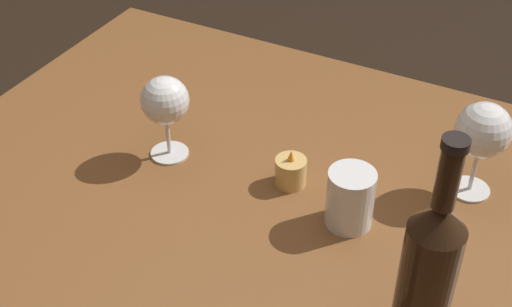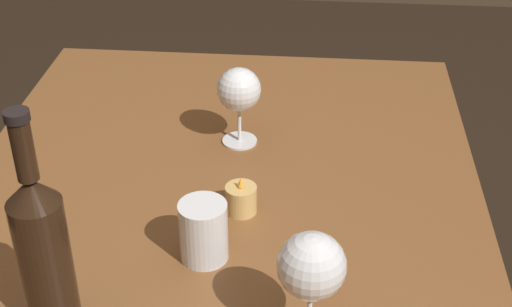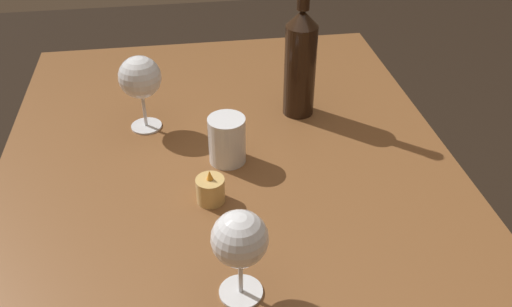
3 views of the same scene
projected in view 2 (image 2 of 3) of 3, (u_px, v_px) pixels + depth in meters
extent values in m
cube|color=brown|center=(212.00, 233.00, 1.20)|extent=(1.30, 0.90, 0.04)
cylinder|color=brown|center=(399.00, 214.00, 1.86)|extent=(0.06, 0.06, 0.70)
cylinder|color=brown|center=(103.00, 198.00, 1.92)|extent=(0.06, 0.06, 0.70)
cylinder|color=white|center=(240.00, 141.00, 1.41)|extent=(0.07, 0.07, 0.00)
cylinder|color=white|center=(239.00, 123.00, 1.39)|extent=(0.01, 0.01, 0.07)
sphere|color=white|center=(239.00, 89.00, 1.35)|extent=(0.08, 0.08, 0.08)
cylinder|color=#42070F|center=(239.00, 90.00, 1.35)|extent=(0.06, 0.06, 0.03)
sphere|color=white|center=(312.00, 266.00, 0.93)|extent=(0.09, 0.09, 0.09)
cylinder|color=#42070F|center=(312.00, 267.00, 0.93)|extent=(0.07, 0.07, 0.03)
cylinder|color=black|center=(47.00, 267.00, 0.95)|extent=(0.07, 0.07, 0.21)
cone|color=black|center=(31.00, 191.00, 0.89)|extent=(0.07, 0.07, 0.03)
cylinder|color=black|center=(23.00, 150.00, 0.86)|extent=(0.03, 0.03, 0.08)
cylinder|color=black|center=(17.00, 116.00, 0.83)|extent=(0.03, 0.03, 0.01)
cylinder|color=white|center=(201.00, 231.00, 1.10)|extent=(0.07, 0.07, 0.10)
cylinder|color=silver|center=(202.00, 244.00, 1.11)|extent=(0.06, 0.06, 0.04)
cylinder|color=#DBB266|center=(241.00, 199.00, 1.21)|extent=(0.05, 0.05, 0.05)
cylinder|color=white|center=(241.00, 202.00, 1.21)|extent=(0.04, 0.04, 0.03)
cone|color=#F99E2D|center=(241.00, 182.00, 1.19)|extent=(0.01, 0.01, 0.02)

